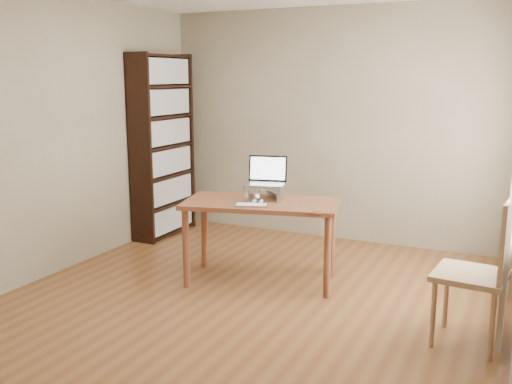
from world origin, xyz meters
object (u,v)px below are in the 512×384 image
at_px(chair, 484,266).
at_px(desk, 261,212).
at_px(keyboard, 251,205).
at_px(bookshelf, 163,146).
at_px(cat, 263,192).
at_px(laptop, 268,177).

bearing_deg(chair, desk, 170.97).
distance_m(keyboard, chair, 1.93).
distance_m(bookshelf, cat, 1.89).
bearing_deg(bookshelf, laptop, -25.85).
relative_size(bookshelf, chair, 1.98).
height_order(bookshelf, cat, bookshelf).
relative_size(keyboard, cat, 0.63).
xyz_separation_m(desk, chair, (1.91, -0.51, -0.07)).
height_order(laptop, keyboard, laptop).
xyz_separation_m(desk, laptop, (-0.00, 0.14, 0.30)).
height_order(bookshelf, laptop, bookshelf).
height_order(laptop, chair, laptop).
bearing_deg(cat, bookshelf, 135.85).
distance_m(desk, cat, 0.20).
distance_m(laptop, keyboard, 0.41).
distance_m(cat, chair, 2.05).
bearing_deg(chair, bookshelf, 163.60).
bearing_deg(bookshelf, keyboard, -34.71).
distance_m(bookshelf, chair, 3.94).
height_order(bookshelf, keyboard, bookshelf).
height_order(cat, chair, chair).
height_order(bookshelf, desk, bookshelf).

